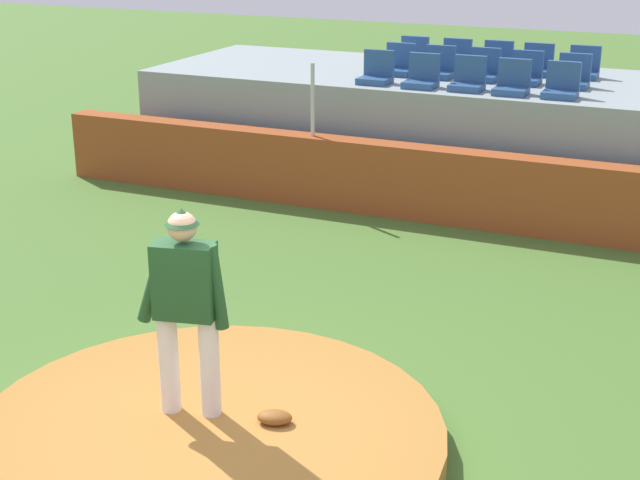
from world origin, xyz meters
The scene contains 22 objects.
ground_plane centered at (0.00, 0.00, 0.00)m, with size 60.00×60.00×0.00m, color #476F2B.
pitchers_mound centered at (0.00, 0.00, 0.11)m, with size 4.03×4.03×0.22m, color #AA7231.
pitcher centered at (-0.25, 0.16, 1.29)m, with size 0.80×0.37×1.84m.
fielding_glove centered at (0.50, 0.28, 0.28)m, with size 0.30×0.20×0.11m, color brown.
brick_barrier centered at (0.00, 6.70, 0.54)m, with size 12.79×0.40×1.08m, color #99451F.
fence_post_left centered at (-2.05, 6.70, 1.63)m, with size 0.06×0.06×1.09m, color silver.
bleacher_platform centered at (0.00, 8.91, 0.88)m, with size 10.98×3.45×1.75m, color gray.
stadium_chair_0 centered at (-1.43, 7.73, 1.91)m, with size 0.48×0.44×0.50m.
stadium_chair_1 centered at (-0.68, 7.69, 1.91)m, with size 0.48×0.44×0.50m.
stadium_chair_2 centered at (0.03, 7.74, 1.91)m, with size 0.48×0.44×0.50m.
stadium_chair_3 centered at (0.70, 7.70, 1.91)m, with size 0.48×0.44×0.50m.
stadium_chair_4 centered at (1.40, 7.73, 1.91)m, with size 0.48×0.44×0.50m.
stadium_chair_5 centered at (-1.38, 8.62, 1.91)m, with size 0.48×0.44×0.50m.
stadium_chair_6 centered at (-0.70, 8.61, 1.91)m, with size 0.48×0.44×0.50m.
stadium_chair_7 centered at (0.02, 8.64, 1.91)m, with size 0.48×0.44×0.50m.
stadium_chair_8 centered at (0.70, 8.61, 1.91)m, with size 0.48×0.44×0.50m.
stadium_chair_9 centered at (1.42, 8.60, 1.91)m, with size 0.48×0.44×0.50m.
stadium_chair_10 centered at (-1.43, 9.49, 1.91)m, with size 0.48×0.44×0.50m.
stadium_chair_11 centered at (-0.68, 9.51, 1.91)m, with size 0.48×0.44×0.50m.
stadium_chair_12 centered at (0.02, 9.54, 1.91)m, with size 0.48×0.44×0.50m.
stadium_chair_13 centered at (0.69, 9.50, 1.91)m, with size 0.48×0.44×0.50m.
stadium_chair_14 centered at (1.43, 9.53, 1.91)m, with size 0.48×0.44×0.50m.
Camera 1 is at (3.65, -5.89, 4.33)m, focal length 52.51 mm.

